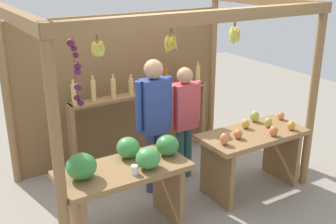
# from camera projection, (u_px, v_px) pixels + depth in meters

# --- Properties ---
(ground_plane) EXTENTS (12.00, 12.00, 0.00)m
(ground_plane) POSITION_uv_depth(u_px,v_px,m) (160.00, 181.00, 5.46)
(ground_plane) COLOR gray
(ground_plane) RESTS_ON ground
(market_stall) EXTENTS (3.28, 2.10, 2.29)m
(market_stall) POSITION_uv_depth(u_px,v_px,m) (141.00, 75.00, 5.36)
(market_stall) COLOR olive
(market_stall) RESTS_ON ground
(fruit_counter_left) EXTENTS (1.34, 0.67, 1.03)m
(fruit_counter_left) POSITION_uv_depth(u_px,v_px,m) (125.00, 175.00, 4.22)
(fruit_counter_left) COLOR olive
(fruit_counter_left) RESTS_ON ground
(fruit_counter_right) EXTENTS (1.33, 0.66, 0.92)m
(fruit_counter_right) POSITION_uv_depth(u_px,v_px,m) (252.00, 147.00, 5.10)
(fruit_counter_right) COLOR olive
(fruit_counter_right) RESTS_ON ground
(bottle_shelf_unit) EXTENTS (2.10, 0.22, 1.35)m
(bottle_shelf_unit) POSITION_uv_depth(u_px,v_px,m) (142.00, 105.00, 5.85)
(bottle_shelf_unit) COLOR olive
(bottle_shelf_unit) RESTS_ON ground
(vendor_man) EXTENTS (0.48, 0.23, 1.68)m
(vendor_man) POSITION_uv_depth(u_px,v_px,m) (154.00, 115.00, 4.92)
(vendor_man) COLOR #373C60
(vendor_man) RESTS_ON ground
(vendor_woman) EXTENTS (0.48, 0.20, 1.50)m
(vendor_woman) POSITION_uv_depth(u_px,v_px,m) (184.00, 114.00, 5.29)
(vendor_woman) COLOR #2A5152
(vendor_woman) RESTS_ON ground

